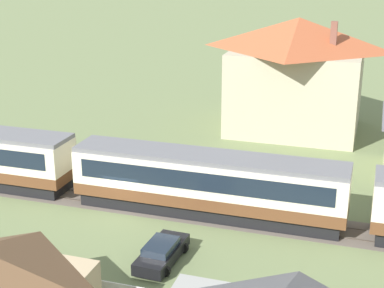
{
  "coord_description": "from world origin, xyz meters",
  "views": [
    {
      "loc": [
        15.39,
        -32.84,
        16.94
      ],
      "look_at": [
        3.26,
        4.95,
        3.45
      ],
      "focal_mm": 55.0,
      "sensor_mm": 36.0,
      "label": 1
    }
  ],
  "objects": [
    {
      "name": "parked_car_black",
      "position": [
        4.85,
        -5.57,
        0.6
      ],
      "size": [
        2.25,
        4.49,
        1.26
      ],
      "rotation": [
        0.0,
        0.0,
        1.53
      ],
      "color": "black",
      "rests_on": "ground_plane"
    },
    {
      "name": "railway_track",
      "position": [
        -1.06,
        1.22,
        0.01
      ],
      "size": [
        122.19,
        3.6,
        0.04
      ],
      "color": "#665B51",
      "rests_on": "ground_plane"
    },
    {
      "name": "passenger_train",
      "position": [
        5.78,
        1.22,
        2.32
      ],
      "size": [
        56.93,
        3.17,
        4.17
      ],
      "color": "brown",
      "rests_on": "ground_plane"
    },
    {
      "name": "station_house_terracotta_roof",
      "position": [
        8.13,
        21.78,
        5.51
      ],
      "size": [
        12.71,
        10.79,
        10.68
      ],
      "color": "#BCB293",
      "rests_on": "ground_plane"
    },
    {
      "name": "ground_plane",
      "position": [
        0.0,
        0.0,
        0.0
      ],
      "size": [
        600.0,
        600.0,
        0.0
      ],
      "primitive_type": "plane",
      "color": "#707F51"
    }
  ]
}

